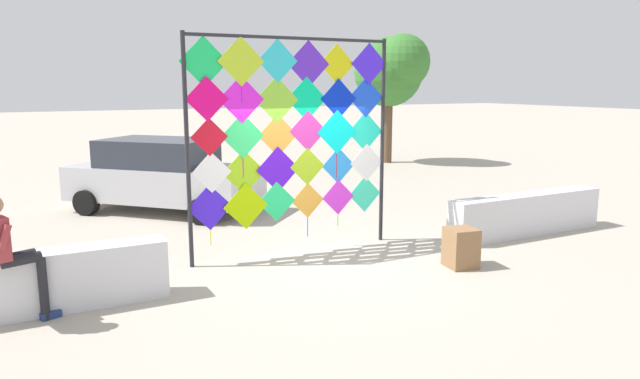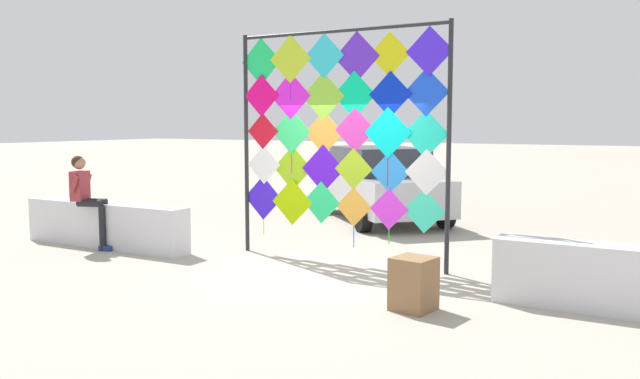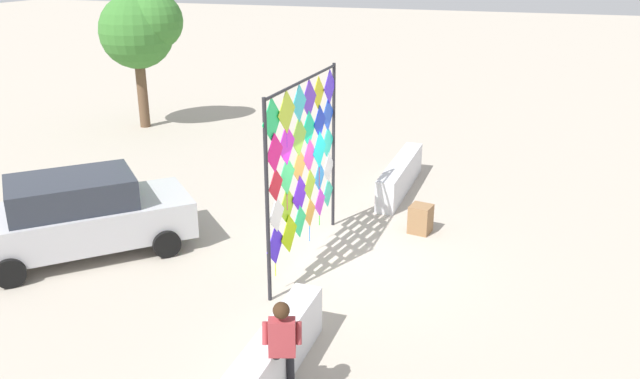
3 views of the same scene
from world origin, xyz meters
name	(u,v)px [view 2 (image 2 of 3)]	position (x,y,z in m)	size (l,w,h in m)	color
ground	(325,272)	(0.00, 0.00, 0.00)	(120.00, 120.00, 0.00)	#ADA393
plaza_ledge_left	(105,225)	(-4.38, -0.22, 0.40)	(3.57, 0.46, 0.80)	silver
kite_display_rack	(337,126)	(-0.19, 0.75, 2.16)	(3.72, 0.09, 3.69)	#232328
seated_vendor	(87,194)	(-4.46, -0.52, 0.98)	(0.78, 0.60, 1.65)	black
parked_car	(379,183)	(-1.43, 5.16, 0.84)	(4.32, 4.34, 1.66)	#B7B7BC
cardboard_box_large	(414,284)	(1.87, -1.22, 0.32)	(0.45, 0.46, 0.64)	olive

